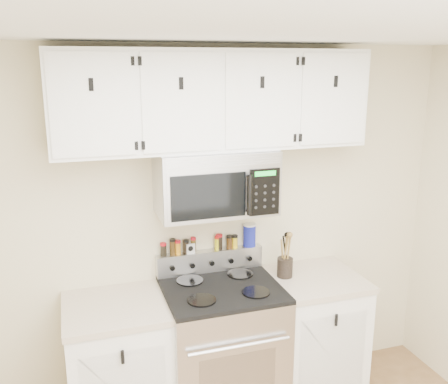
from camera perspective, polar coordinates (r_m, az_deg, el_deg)
name	(u,v)px	position (r m, az deg, el deg)	size (l,w,h in m)	color
back_wall	(208,229)	(3.50, -1.83, -4.21)	(3.50, 0.01, 2.50)	beige
ceiling	(359,24)	(1.71, 15.16, 18.05)	(3.50, 3.50, 0.01)	white
range	(222,349)	(3.55, -0.23, -17.54)	(0.76, 0.65, 1.10)	#B7B7BA
base_cabinet_left	(119,369)	(3.48, -11.91, -19.22)	(0.64, 0.62, 0.92)	white
base_cabinet_right	(311,335)	(3.82, 9.96, -15.76)	(0.64, 0.62, 0.92)	white
microwave	(216,182)	(3.22, -0.93, 1.16)	(0.76, 0.44, 0.42)	#9E9EA3
upper_cabinets	(214,100)	(3.16, -1.11, 10.47)	(2.00, 0.35, 0.62)	white
utensil_crock	(285,266)	(3.55, 6.98, -8.37)	(0.11, 0.11, 0.32)	black
kitchen_timer	(190,248)	(3.47, -3.96, -6.39)	(0.06, 0.05, 0.07)	silver
salt_canister	(249,235)	(3.58, 2.93, -4.92)	(0.09, 0.09, 0.17)	#161D99
spice_jar_0	(163,249)	(3.43, -6.94, -6.53)	(0.04, 0.04, 0.09)	black
spice_jar_1	(173,247)	(3.44, -5.87, -6.25)	(0.04, 0.04, 0.11)	#3C280E
spice_jar_2	(178,247)	(3.45, -5.30, -6.31)	(0.04, 0.04, 0.10)	#C17E16
spice_jar_3	(186,246)	(3.46, -4.36, -6.22)	(0.04, 0.04, 0.10)	black
spice_jar_4	(193,245)	(3.47, -3.52, -6.04)	(0.04, 0.04, 0.11)	#433110
spice_jar_5	(218,243)	(3.52, -0.75, -5.83)	(0.04, 0.04, 0.10)	gold
spice_jar_6	(219,242)	(3.52, -0.57, -5.72)	(0.05, 0.05, 0.11)	black
spice_jar_7	(229,242)	(3.54, 0.62, -5.71)	(0.04, 0.04, 0.10)	#422810
spice_jar_8	(235,241)	(3.56, 1.25, -5.66)	(0.04, 0.04, 0.09)	gold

